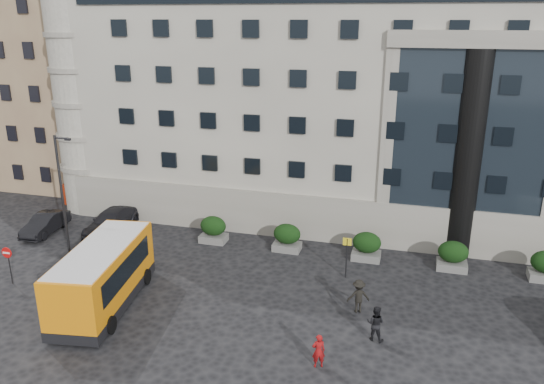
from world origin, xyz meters
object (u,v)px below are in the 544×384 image
(hedge_d, at_px, (453,255))
(minibus, at_px, (103,274))
(hedge_c, at_px, (367,246))
(street_lamp, at_px, (63,193))
(hedge_a, at_px, (213,229))
(parked_car_c, at_px, (111,222))
(no_entry_sign, at_px, (8,258))
(pedestrian_a, at_px, (319,351))
(red_truck, at_px, (89,183))
(parked_car_d, at_px, (167,188))
(pedestrian_c, at_px, (358,296))
(bus_stop_sign, at_px, (347,251))
(pedestrian_b, at_px, (375,323))
(hedge_b, at_px, (287,237))
(parked_car_b, at_px, (45,224))

(hedge_d, height_order, minibus, minibus)
(hedge_c, relative_size, street_lamp, 0.23)
(hedge_a, relative_size, parked_car_c, 0.34)
(no_entry_sign, relative_size, pedestrian_a, 1.44)
(red_truck, bearing_deg, parked_car_d, 13.17)
(parked_car_d, bearing_deg, pedestrian_a, -45.80)
(pedestrian_c, bearing_deg, pedestrian_a, 58.22)
(red_truck, height_order, pedestrian_c, red_truck)
(hedge_c, xyz_separation_m, parked_car_d, (-17.90, 8.20, -0.24))
(bus_stop_sign, height_order, pedestrian_c, bus_stop_sign)
(hedge_c, relative_size, pedestrian_b, 1.03)
(hedge_c, xyz_separation_m, hedge_d, (5.20, 0.00, 0.00))
(no_entry_sign, relative_size, parked_car_c, 0.43)
(bus_stop_sign, bearing_deg, minibus, -151.04)
(hedge_b, relative_size, pedestrian_c, 1.00)
(red_truck, bearing_deg, parked_car_c, -54.83)
(hedge_c, height_order, pedestrian_b, hedge_c)
(red_truck, height_order, pedestrian_b, red_truck)
(street_lamp, bearing_deg, parked_car_c, 86.46)
(hedge_b, bearing_deg, pedestrian_c, -49.86)
(hedge_d, height_order, pedestrian_b, hedge_d)
(hedge_c, bearing_deg, hedge_b, 180.00)
(hedge_b, xyz_separation_m, parked_car_d, (-12.70, 8.20, -0.24))
(hedge_c, bearing_deg, street_lamp, -165.33)
(hedge_a, distance_m, red_truck, 14.74)
(street_lamp, distance_m, no_entry_sign, 4.98)
(no_entry_sign, xyz_separation_m, parked_car_b, (-3.11, 7.05, -0.94))
(no_entry_sign, bearing_deg, minibus, -5.10)
(hedge_a, xyz_separation_m, pedestrian_b, (11.74, -8.81, -0.04))
(hedge_b, bearing_deg, parked_car_c, -178.36)
(bus_stop_sign, bearing_deg, hedge_c, 72.18)
(hedge_c, bearing_deg, parked_car_d, 155.39)
(hedge_a, xyz_separation_m, parked_car_b, (-12.11, -1.79, -0.22))
(parked_car_b, bearing_deg, hedge_b, 1.26)
(hedge_a, relative_size, pedestrian_b, 1.03)
(parked_car_c, height_order, parked_car_d, parked_car_c)
(parked_car_b, bearing_deg, pedestrian_a, -28.96)
(hedge_d, distance_m, no_entry_sign, 26.15)
(hedge_a, distance_m, hedge_d, 15.60)
(parked_car_d, bearing_deg, bus_stop_sign, -29.44)
(bus_stop_sign, bearing_deg, hedge_a, 163.58)
(parked_car_b, relative_size, pedestrian_c, 2.35)
(hedge_d, relative_size, minibus, 0.22)
(minibus, xyz_separation_m, parked_car_b, (-9.65, 7.63, -1.13))
(pedestrian_a, bearing_deg, hedge_b, -91.87)
(parked_car_d, bearing_deg, parked_car_c, -87.64)
(parked_car_b, xyz_separation_m, pedestrian_b, (23.85, -7.02, 0.18))
(hedge_d, relative_size, pedestrian_b, 1.03)
(hedge_c, height_order, minibus, minibus)
(red_truck, distance_m, pedestrian_b, 29.21)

